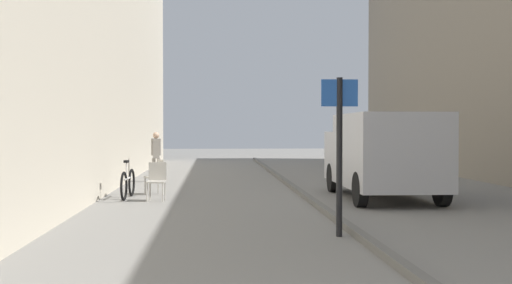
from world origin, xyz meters
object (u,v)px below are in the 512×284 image
Objects in this scene: delivery_van at (383,153)px; bicycle_leaning at (128,183)px; cafe_chair_by_doorway at (157,174)px; pedestrian_main_foreground at (156,153)px; street_sign_post at (339,142)px; cafe_chair_near_window at (157,178)px.

bicycle_leaning is (-6.43, 0.50, -0.78)m from delivery_van.
cafe_chair_by_doorway is at bearing 58.44° from bicycle_leaning.
pedestrian_main_foreground is 0.34× the size of delivery_van.
street_sign_post reaches higher than delivery_van.
cafe_chair_near_window and cafe_chair_by_doorway have the same top height.
bicycle_leaning is at bearing -28.39° from cafe_chair_near_window.
cafe_chair_near_window is at bearing -91.28° from pedestrian_main_foreground.
street_sign_post is at bearing -51.29° from bicycle_leaning.
delivery_van is 5.20× the size of cafe_chair_by_doorway.
street_sign_post reaches higher than cafe_chair_by_doorway.
street_sign_post is at bearing -177.24° from cafe_chair_by_doorway.
delivery_van is at bearing -1.76° from bicycle_leaning.
pedestrian_main_foreground is 0.94× the size of bicycle_leaning.
delivery_van reaches higher than bicycle_leaning.
cafe_chair_by_doorway is at bearing 166.43° from delivery_van.
bicycle_leaning is at bearing -99.66° from pedestrian_main_foreground.
bicycle_leaning reaches higher than cafe_chair_near_window.
bicycle_leaning is (-0.25, -4.97, -0.58)m from pedestrian_main_foreground.
cafe_chair_near_window is (-5.65, -0.01, -0.62)m from delivery_van.
street_sign_post is 6.39m from cafe_chair_near_window.
bicycle_leaning reaches higher than cafe_chair_by_doorway.
cafe_chair_by_doorway is (-5.78, 1.46, -0.62)m from delivery_van.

